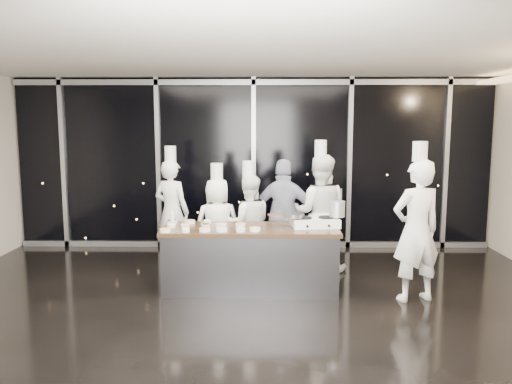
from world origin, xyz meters
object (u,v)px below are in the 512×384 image
stock_pot (337,209)px  guest (284,215)px  chef_far_left (172,211)px  chef_right (320,212)px  frying_pan (293,215)px  demo_counter (250,258)px  chef_center (249,223)px  stove (315,222)px  chef_side (416,230)px  chef_left (217,224)px

stock_pot → guest: 1.14m
stock_pot → chef_far_left: (-2.59, 1.29, -0.26)m
chef_far_left → chef_right: size_ratio=0.95×
chef_far_left → guest: bearing=-169.6°
frying_pan → demo_counter: bearing=178.5°
stock_pot → chef_center: size_ratio=0.12×
stove → chef_center: size_ratio=0.39×
demo_counter → chef_center: chef_center is taller
frying_pan → chef_center: (-0.65, 0.83, -0.28)m
chef_far_left → chef_right: 2.47m
stock_pot → chef_side: size_ratio=0.10×
demo_counter → chef_side: (2.20, -0.40, 0.51)m
frying_pan → guest: size_ratio=0.30×
frying_pan → chef_far_left: chef_far_left is taller
demo_counter → chef_far_left: chef_far_left is taller
stock_pot → chef_far_left: 2.90m
guest → demo_counter: bearing=71.2°
stove → frying_pan: frying_pan is taller
demo_counter → guest: guest is taller
stove → chef_side: size_ratio=0.33×
chef_left → frying_pan: bearing=128.8°
chef_left → guest: bearing=168.4°
chef_center → chef_side: bearing=143.4°
stove → chef_left: chef_left is taller
stove → chef_center: 1.27m
chef_center → chef_side: 2.60m
stock_pot → chef_left: chef_left is taller
demo_counter → stock_pot: 1.41m
guest → chef_right: chef_right is taller
chef_far_left → chef_center: 1.40m
stock_pot → chef_side: bearing=-26.7°
guest → chef_center: bearing=15.9°
chef_far_left → chef_side: 3.98m
frying_pan → chef_side: size_ratio=0.25×
stove → stock_pot: size_ratio=3.13×
chef_center → stock_pot: bearing=141.2°
frying_pan → chef_center: bearing=121.8°
chef_side → demo_counter: bearing=-27.0°
demo_counter → chef_right: 1.55m
stock_pot → chef_center: bearing=148.2°
demo_counter → stock_pot: stock_pot is taller
stove → stock_pot: bearing=-2.3°
demo_counter → stock_pot: (1.23, 0.09, 0.70)m
frying_pan → chef_right: chef_right is taller
demo_counter → frying_pan: size_ratio=4.65×
chef_far_left → guest: chef_far_left is taller
stock_pot → demo_counter: bearing=-175.8°
demo_counter → stove: bearing=4.3°
stove → chef_right: 0.95m
stove → chef_far_left: (-2.27, 1.31, -0.07)m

